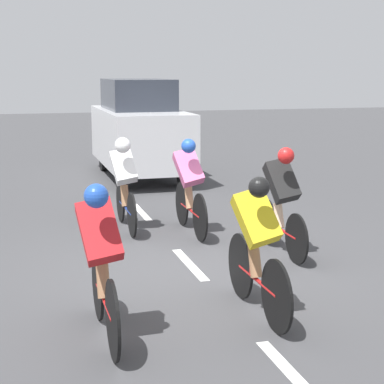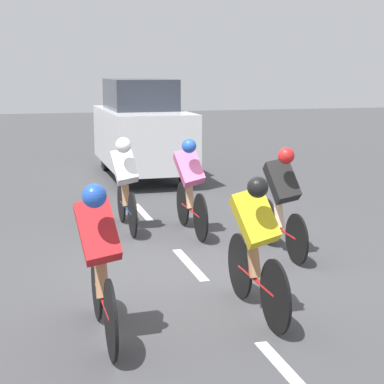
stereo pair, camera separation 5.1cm
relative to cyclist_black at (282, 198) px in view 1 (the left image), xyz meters
name	(u,v)px [view 1 (the left image)]	position (x,y,z in m)	size (l,w,h in m)	color
ground_plane	(190,264)	(1.30, 0.09, -0.79)	(60.00, 60.00, 0.00)	#424244
lane_stripe_near	(294,376)	(1.30, 3.28, -0.78)	(0.12, 1.40, 0.01)	white
lane_stripe_mid	(190,264)	(1.30, 0.08, -0.78)	(0.12, 1.40, 0.01)	white
lane_stripe_far	(141,212)	(1.30, -3.12, -0.78)	(0.12, 1.40, 0.01)	white
cyclist_black	(282,198)	(0.00, 0.00, 0.00)	(0.41, 1.68, 1.50)	black
cyclist_pink	(189,184)	(0.89, -1.42, -0.02)	(0.43, 1.74, 1.49)	black
cyclist_red	(101,259)	(2.70, 2.14, 0.00)	(0.41, 1.70, 1.53)	black
cyclist_yellow	(257,244)	(1.13, 1.97, -0.02)	(0.44, 1.72, 1.49)	black
cyclist_white	(124,180)	(1.79, -1.91, 0.01)	(0.40, 1.71, 1.49)	black
support_car	(139,129)	(0.60, -6.78, 0.33)	(1.70, 4.10, 2.26)	black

